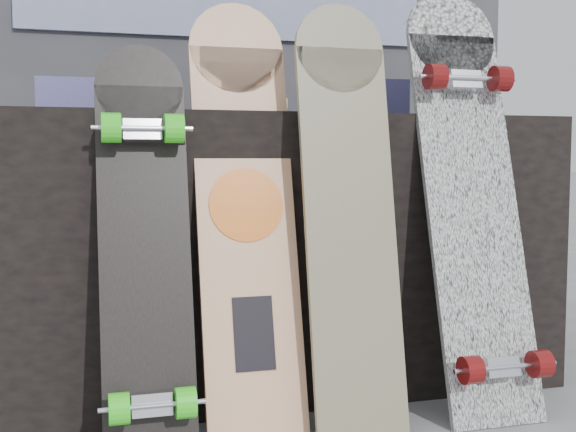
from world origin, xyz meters
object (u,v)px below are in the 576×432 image
object	(u,v)px
longboard_geisha	(245,199)
longboard_celtic	(349,202)
skateboard_dark	(145,237)
longboard_cascadia	(472,188)
vendor_table	(278,250)

from	to	relation	value
longboard_geisha	longboard_celtic	world-z (taller)	longboard_geisha
longboard_geisha	skateboard_dark	distance (m)	0.28
longboard_geisha	longboard_cascadia	world-z (taller)	longboard_cascadia
longboard_celtic	longboard_geisha	bearing A→B (deg)	157.41
vendor_table	longboard_celtic	xyz separation A→B (m)	(0.07, -0.42, 0.17)
longboard_cascadia	skateboard_dark	xyz separation A→B (m)	(-0.87, -0.01, -0.10)
longboard_geisha	longboard_celtic	distance (m)	0.26
longboard_cascadia	skateboard_dark	size ratio (longest dim) A/B	1.20
skateboard_dark	vendor_table	bearing A→B (deg)	41.84
skateboard_dark	longboard_celtic	bearing A→B (deg)	-4.23
longboard_cascadia	skateboard_dark	world-z (taller)	longboard_cascadia
longboard_geisha	skateboard_dark	world-z (taller)	longboard_geisha
vendor_table	longboard_cascadia	world-z (taller)	longboard_cascadia
vendor_table	longboard_geisha	size ratio (longest dim) A/B	1.47
vendor_table	longboard_celtic	bearing A→B (deg)	-80.63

